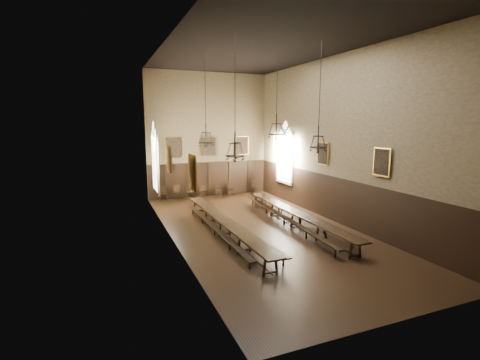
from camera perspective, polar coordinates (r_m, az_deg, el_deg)
floor at (r=18.12m, az=3.36°, el=-8.16°), size 9.00×18.00×0.02m
ceiling at (r=17.61m, az=3.67°, el=21.03°), size 9.00×18.00×0.02m
wall_back at (r=25.71m, az=-5.19°, el=7.31°), size 9.00×0.02×9.00m
wall_front at (r=9.96m, az=26.32°, el=2.73°), size 9.00×0.02×9.00m
wall_left at (r=15.89m, az=-11.43°, el=5.75°), size 0.02×18.00×9.00m
wall_right at (r=19.65m, az=15.55°, el=6.29°), size 0.02×18.00×9.00m
wainscot_panelling at (r=17.78m, az=3.40°, el=-4.30°), size 9.00×18.00×2.50m
table_left at (r=17.03m, az=-2.50°, el=-7.84°), size 0.85×10.64×0.83m
table_right at (r=18.75m, az=9.13°, el=-6.33°), size 0.80×10.46×0.82m
bench_left_outer at (r=17.22m, az=-4.21°, el=-8.18°), size 0.32×9.30×0.42m
bench_left_inner at (r=17.61m, az=-0.77°, el=-7.69°), size 0.80×9.88×0.44m
bench_right_inner at (r=18.94m, az=7.26°, el=-6.46°), size 0.91×10.41×0.47m
bench_right_outer at (r=19.46m, az=9.94°, el=-6.20°), size 0.45×9.18×0.41m
chair_0 at (r=25.00m, az=-12.41°, el=-2.66°), size 0.52×0.52×0.99m
chair_1 at (r=25.15m, az=-10.11°, el=-2.48°), size 0.57×0.57×1.04m
chair_2 at (r=25.30m, az=-8.13°, el=-2.37°), size 0.47×0.47×1.02m
chair_3 at (r=25.59m, az=-5.97°, el=-2.28°), size 0.45×0.45×0.88m
chair_4 at (r=26.00m, az=-3.55°, el=-2.01°), size 0.43×0.43×0.96m
chair_5 at (r=26.21m, az=-1.46°, el=-1.89°), size 0.48×0.48×0.97m
chair_7 at (r=26.94m, az=2.43°, el=-1.55°), size 0.50×0.50×1.00m
chandelier_back_left at (r=18.45m, az=-5.61°, el=7.07°), size 0.82×0.82×4.76m
chandelier_back_right at (r=19.96m, az=5.97°, el=8.22°), size 0.93×0.93×4.39m
chandelier_front_left at (r=14.57m, az=-0.80°, el=5.33°), size 0.82×0.82×5.06m
chandelier_front_right at (r=16.30m, az=12.70°, el=6.43°), size 0.79×0.79×4.80m
portrait_back_0 at (r=25.01m, az=-10.82°, el=5.28°), size 1.10×0.12×1.40m
portrait_back_1 at (r=25.63m, az=-5.08°, el=5.51°), size 1.10×0.12×1.40m
portrait_back_2 at (r=26.50m, az=0.33°, el=5.68°), size 1.10×0.12×1.40m
portrait_left_0 at (r=16.96m, az=-11.53°, el=3.26°), size 0.12×1.00×1.30m
portrait_left_1 at (r=12.60m, az=-7.80°, el=1.22°), size 0.12×1.00×1.30m
portrait_right_0 at (r=20.43m, az=13.46°, el=4.24°), size 0.12×1.00×1.30m
portrait_right_1 at (r=16.98m, az=22.24°, el=2.75°), size 0.12×1.00×1.30m
window_right at (r=24.28m, az=7.39°, el=4.53°), size 0.20×2.20×4.60m
window_left at (r=21.41m, az=-13.84°, el=3.66°), size 0.20×2.20×4.60m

